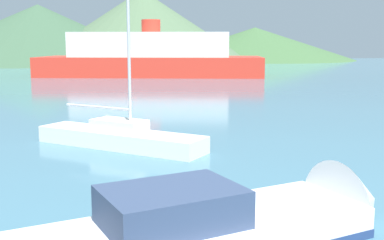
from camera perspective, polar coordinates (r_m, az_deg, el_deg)
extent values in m
cube|color=white|center=(9.91, 0.56, -13.54)|extent=(7.74, 4.55, 0.66)
cone|color=white|center=(12.44, 18.79, -9.25)|extent=(1.96, 2.52, 2.21)
cube|color=#334260|center=(9.42, -2.44, -10.21)|extent=(3.07, 2.60, 0.73)
cube|color=white|center=(19.55, -8.57, -2.24)|extent=(6.76, 5.83, 0.66)
cube|color=white|center=(19.45, -8.61, -0.62)|extent=(2.43, 2.25, 0.46)
cylinder|color=#BCBCC1|center=(18.84, -7.50, 8.41)|extent=(0.12, 0.12, 6.56)
cylinder|color=#BCBCC1|center=(20.04, -11.15, 1.53)|extent=(2.65, 2.13, 0.10)
cube|color=red|center=(61.80, -4.83, 6.37)|extent=(29.11, 14.93, 2.43)
cube|color=silver|center=(61.73, -4.86, 8.89)|extent=(20.67, 11.84, 3.01)
cylinder|color=red|center=(61.76, -4.89, 11.03)|extent=(2.37, 2.37, 1.60)
cone|color=#38563D|center=(111.15, -17.70, 9.75)|extent=(54.46, 54.46, 12.36)
cone|color=#4C6647|center=(108.49, -5.91, 11.01)|extent=(48.19, 48.19, 15.61)
cone|color=#3D6038|center=(122.28, 7.45, 8.97)|extent=(48.82, 48.82, 7.96)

